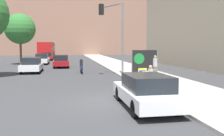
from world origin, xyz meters
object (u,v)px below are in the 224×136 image
street_tree_midblock (20,29)px  parked_car_curbside (146,91)px  car_on_road_distant (42,59)px  car_on_road_far_lane (47,56)px  car_on_road_midblock (61,61)px  car_on_road_nearest (32,65)px  seated_protester (151,75)px  traffic_light_pole (115,27)px  protest_banner (144,62)px  jogger_on_sidewalk (155,66)px  motorcycle_on_road (81,67)px  city_bus_on_road (47,49)px

street_tree_midblock → parked_car_curbside: bearing=-69.8°
car_on_road_distant → car_on_road_far_lane: car_on_road_distant is taller
street_tree_midblock → car_on_road_midblock: bearing=-42.7°
car_on_road_midblock → street_tree_midblock: 8.35m
car_on_road_nearest → street_tree_midblock: size_ratio=0.62×
seated_protester → car_on_road_far_lane: size_ratio=0.27×
seated_protester → traffic_light_pole: (-1.01, 6.08, 3.29)m
car_on_road_midblock → car_on_road_distant: (-2.71, 5.44, -0.01)m
seated_protester → protest_banner: bearing=93.1°
car_on_road_far_lane → street_tree_midblock: street_tree_midblock is taller
car_on_road_midblock → car_on_road_far_lane: car_on_road_midblock is taller
jogger_on_sidewalk → car_on_road_nearest: size_ratio=0.40×
traffic_light_pole → car_on_road_midblock: (-4.63, 9.44, -3.35)m
traffic_light_pole → parked_car_curbside: 11.25m
jogger_on_sidewalk → parked_car_curbside: jogger_on_sidewalk is taller
jogger_on_sidewalk → traffic_light_pole: bearing=-54.3°
parked_car_curbside → car_on_road_distant: (-6.59, 25.59, 0.03)m
car_on_road_midblock → car_on_road_far_lane: (-2.78, 14.96, -0.03)m
parked_car_curbside → motorcycle_on_road: (-1.91, 13.46, -0.13)m
seated_protester → city_bus_on_road: size_ratio=0.10×
car_on_road_midblock → car_on_road_far_lane: bearing=100.5°
car_on_road_nearest → street_tree_midblock: street_tree_midblock is taller
jogger_on_sidewalk → car_on_road_far_lane: jogger_on_sidewalk is taller
seated_protester → motorcycle_on_road: (-3.67, 8.83, -0.23)m
parked_car_curbside → car_on_road_distant: car_on_road_distant is taller
protest_banner → car_on_road_nearest: (-9.41, 5.18, -0.49)m
traffic_light_pole → car_on_road_distant: (-7.35, 14.89, -3.36)m
car_on_road_distant → parked_car_curbside: bearing=-75.6°
seated_protester → traffic_light_pole: bearing=115.8°
traffic_light_pole → car_on_road_midblock: size_ratio=1.30×
car_on_road_nearest → car_on_road_midblock: (2.60, 5.38, 0.01)m
protest_banner → street_tree_midblock: bearing=128.2°
seated_protester → car_on_road_distant: car_on_road_distant is taller
protest_banner → parked_car_curbside: 10.04m
car_on_road_far_lane → city_bus_on_road: (-0.68, 8.20, 1.15)m
jogger_on_sidewalk → protest_banner: protest_banner is taller
seated_protester → car_on_road_nearest: bearing=145.5°
car_on_road_nearest → parked_car_curbside: bearing=-66.3°
parked_car_curbside → city_bus_on_road: 43.93m
car_on_road_nearest → car_on_road_far_lane: (-0.18, 20.33, -0.02)m
car_on_road_nearest → street_tree_midblock: bearing=105.1°
protest_banner → parked_car_curbside: bearing=-107.0°
jogger_on_sidewalk → car_on_road_distant: jogger_on_sidewalk is taller
car_on_road_nearest → car_on_road_midblock: car_on_road_midblock is taller
car_on_road_nearest → motorcycle_on_road: car_on_road_nearest is taller
street_tree_midblock → motorcycle_on_road: bearing=-57.7°
parked_car_curbside → street_tree_midblock: 27.07m
car_on_road_distant → car_on_road_far_lane: 9.52m
city_bus_on_road → street_tree_midblock: bearing=-96.1°
parked_car_curbside → motorcycle_on_road: bearing=98.1°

